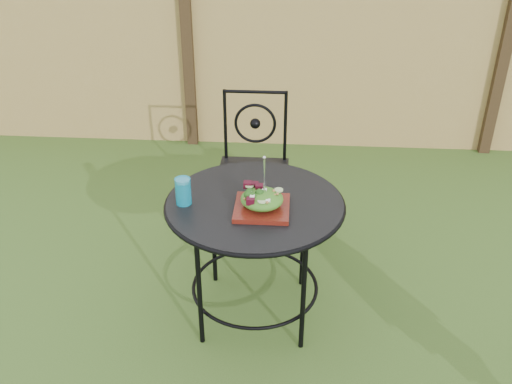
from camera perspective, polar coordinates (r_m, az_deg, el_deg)
ground at (r=3.40m, az=9.81°, el=-11.11°), size 60.00×60.00×0.00m
fence at (r=4.93m, az=8.74°, el=14.74°), size 8.00×0.12×1.90m
patio_table at (r=2.96m, az=-0.12°, el=-3.24°), size 0.92×0.92×0.72m
patio_chair at (r=3.75m, az=-0.25°, el=2.90°), size 0.46×0.46×0.95m
salad_plate at (r=2.81m, az=0.60°, el=-1.61°), size 0.27×0.27×0.02m
salad at (r=2.79m, az=0.60°, el=-0.69°), size 0.21×0.21×0.08m
fork at (r=2.72m, az=0.83°, el=1.66°), size 0.01×0.01×0.18m
drinking_glass at (r=2.86m, az=-7.29°, el=0.08°), size 0.08×0.08×0.14m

